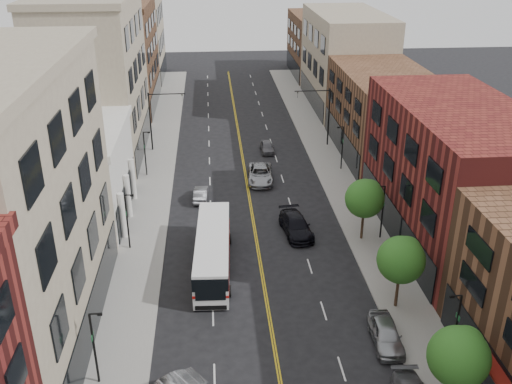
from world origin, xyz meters
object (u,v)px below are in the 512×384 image
object	(u,v)px
car_lane_a	(296,226)
car_lane_c	(267,147)
city_bus	(213,249)
car_parked_far	(386,334)
car_lane_behind	(201,194)
car_lane_b	(260,174)

from	to	relation	value
car_lane_a	car_lane_c	bearing A→B (deg)	84.45
city_bus	car_parked_far	bearing A→B (deg)	-39.70
car_lane_c	car_lane_behind	bearing A→B (deg)	-122.59
car_lane_behind	car_lane_a	size ratio (longest dim) A/B	0.69
car_parked_far	car_lane_behind	xyz separation A→B (m)	(-12.35, 23.22, -0.14)
car_parked_far	car_lane_c	bearing A→B (deg)	99.40
car_lane_a	car_lane_behind	bearing A→B (deg)	130.80
car_lane_a	car_lane_b	bearing A→B (deg)	93.16
car_lane_a	car_lane_b	distance (m)	12.23
car_lane_a	car_parked_far	bearing A→B (deg)	-83.39
car_lane_a	car_lane_b	size ratio (longest dim) A/B	0.96
car_lane_behind	car_lane_c	size ratio (longest dim) A/B	1.00
city_bus	car_lane_behind	distance (m)	13.09
car_parked_far	car_lane_behind	bearing A→B (deg)	120.69
city_bus	car_lane_c	world-z (taller)	city_bus
car_parked_far	car_lane_behind	world-z (taller)	car_parked_far
city_bus	car_lane_b	world-z (taller)	city_bus
car_lane_b	car_lane_c	size ratio (longest dim) A/B	1.51
car_parked_far	car_lane_b	bearing A→B (deg)	104.80
car_lane_b	car_lane_c	distance (m)	8.92
car_parked_far	car_lane_behind	size ratio (longest dim) A/B	1.18
city_bus	car_lane_b	bearing A→B (deg)	75.20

